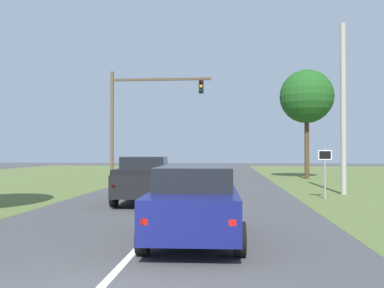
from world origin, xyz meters
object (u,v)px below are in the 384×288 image
at_px(keep_moving_sign, 325,166).
at_px(oak_tree_right, 307,97).
at_px(traffic_light, 137,109).
at_px(red_suv_near, 195,201).
at_px(pickup_truck_lead, 145,179).
at_px(utility_pole_right, 343,109).

xyz_separation_m(keep_moving_sign, oak_tree_right, (1.83, 14.37, 4.99)).
relative_size(traffic_light, keep_moving_sign, 3.31).
xyz_separation_m(red_suv_near, pickup_truck_lead, (-2.69, 7.37, 0.03)).
relative_size(pickup_truck_lead, utility_pole_right, 0.61).
relative_size(red_suv_near, keep_moving_sign, 2.09).
bearing_deg(oak_tree_right, pickup_truck_lead, -120.79).
distance_m(pickup_truck_lead, traffic_light, 12.47).
bearing_deg(keep_moving_sign, red_suv_near, -119.19).
distance_m(keep_moving_sign, oak_tree_right, 15.32).
height_order(red_suv_near, utility_pole_right, utility_pole_right).
height_order(keep_moving_sign, oak_tree_right, oak_tree_right).
height_order(red_suv_near, pickup_truck_lead, pickup_truck_lead).
distance_m(red_suv_near, utility_pole_right, 13.71).
xyz_separation_m(pickup_truck_lead, utility_pole_right, (9.33, 4.15, 3.34)).
height_order(oak_tree_right, utility_pole_right, utility_pole_right).
relative_size(keep_moving_sign, utility_pole_right, 0.27).
relative_size(pickup_truck_lead, keep_moving_sign, 2.23).
distance_m(red_suv_near, oak_tree_right, 25.38).
bearing_deg(traffic_light, pickup_truck_lead, -76.17).
height_order(keep_moving_sign, utility_pole_right, utility_pole_right).
distance_m(keep_moving_sign, utility_pole_right, 3.81).
distance_m(red_suv_near, pickup_truck_lead, 7.84).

